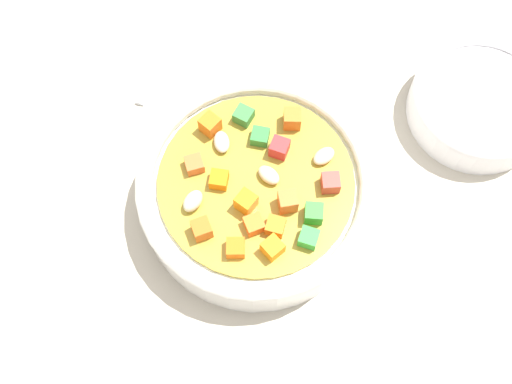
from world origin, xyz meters
TOP-DOWN VIEW (x-y plane):
  - ground_plane at (0.00, 0.00)cm, footprint 140.00×140.00cm
  - soup_bowl_main at (0.01, 0.00)cm, footprint 16.99×16.99cm
  - spoon at (-11.21, -5.83)cm, footprint 16.74×13.40cm
  - side_bowl_small at (-0.96, 19.05)cm, footprint 10.98×10.98cm

SIDE VIEW (x-z plane):
  - ground_plane at x=0.00cm, z-range -2.00..0.00cm
  - spoon at x=-11.21cm, z-range -0.01..0.80cm
  - side_bowl_small at x=-0.96cm, z-range 0.06..3.31cm
  - soup_bowl_main at x=0.01cm, z-range -0.23..5.19cm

